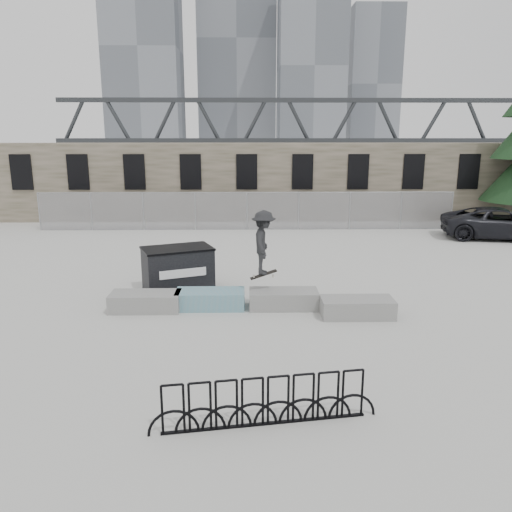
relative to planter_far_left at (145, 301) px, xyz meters
The scene contains 13 objects.
ground 2.94m from the planter_far_left, ahead, with size 120.00×120.00×0.00m, color #BABAB5.
stone_wall 16.77m from the planter_far_left, 79.89° to the left, with size 36.00×2.58×4.50m.
chainlink_fence 13.01m from the planter_far_left, 76.99° to the left, with size 22.06×0.06×2.02m.
planter_far_left is the anchor object (origin of this frame).
planter_center_left 1.86m from the planter_far_left, ahead, with size 2.00×0.90×0.52m.
planter_center_right 4.00m from the planter_far_left, ahead, with size 2.00×0.90×0.52m.
planter_offset 6.03m from the planter_far_left, ahead, with size 2.00×0.90×0.52m.
dumpster 2.05m from the planter_far_left, 69.74° to the left, with size 2.51×2.04×1.43m.
bike_rack 6.78m from the planter_far_left, 61.39° to the right, with size 4.00×0.66×0.90m.
skyline_towers 96.20m from the planter_far_left, 88.83° to the left, with size 58.00×28.00×48.00m.
truss_bridge 56.78m from the planter_far_left, 76.81° to the left, with size 70.00×3.00×9.80m.
suv 18.33m from the planter_far_left, 33.33° to the left, with size 2.51×5.45×1.51m, color black.
skateboarder 3.80m from the planter_far_left, ahead, with size 0.80×1.23×2.00m.
Camera 1 is at (0.02, -13.87, 4.91)m, focal length 35.00 mm.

